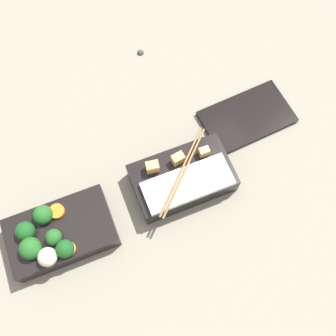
# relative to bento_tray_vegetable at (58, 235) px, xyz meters

# --- Properties ---
(ground_plane) EXTENTS (3.00, 3.00, 0.00)m
(ground_plane) POSITION_rel_bento_tray_vegetable_xyz_m (0.16, 0.00, -0.03)
(ground_plane) COLOR gray
(bento_tray_vegetable) EXTENTS (0.21, 0.13, 0.08)m
(bento_tray_vegetable) POSITION_rel_bento_tray_vegetable_xyz_m (0.00, 0.00, 0.00)
(bento_tray_vegetable) COLOR black
(bento_tray_vegetable) RESTS_ON ground_plane
(bento_tray_rice) EXTENTS (0.21, 0.16, 0.08)m
(bento_tray_rice) POSITION_rel_bento_tray_vegetable_xyz_m (0.28, 0.02, -0.00)
(bento_tray_rice) COLOR black
(bento_tray_rice) RESTS_ON ground_plane
(bento_lid) EXTENTS (0.22, 0.14, 0.01)m
(bento_lid) POSITION_rel_bento_tray_vegetable_xyz_m (0.49, 0.11, -0.03)
(bento_lid) COLOR black
(bento_lid) RESTS_ON ground_plane
(pebble_0) EXTENTS (0.02, 0.02, 0.02)m
(pebble_0) POSITION_rel_bento_tray_vegetable_xyz_m (0.32, 0.39, -0.03)
(pebble_0) COLOR #474442
(pebble_0) RESTS_ON ground_plane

